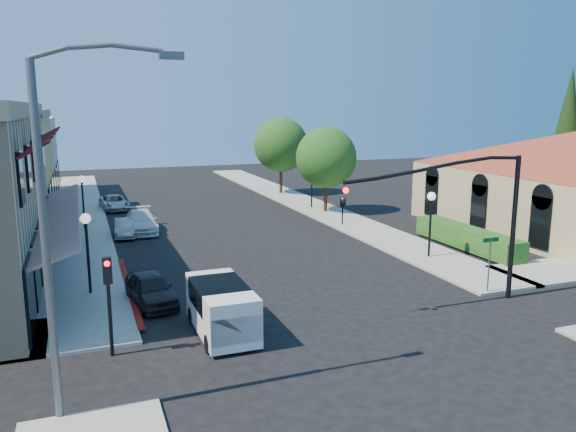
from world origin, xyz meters
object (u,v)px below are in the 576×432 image
object	(u,v)px
lamppost_right_near	(431,208)
parked_car_d	(114,203)
cobra_streetlight	(59,218)
secondary_signal	(108,288)
parked_car_c	(141,221)
lamppost_left_near	(86,233)
lamppost_left_far	(82,188)
white_van	(222,306)
parked_car_a	(151,289)
parked_car_b	(125,228)
street_name_sign	(490,256)
signal_mast_arm	(472,205)
lamppost_right_far	(312,174)
conifer_far	(568,127)
street_tree_a	(326,158)
street_tree_b	(281,145)

from	to	relation	value
lamppost_right_near	parked_car_d	bearing A→B (deg)	125.13
cobra_streetlight	secondary_signal	bearing A→B (deg)	71.37
parked_car_c	cobra_streetlight	bearing A→B (deg)	-98.11
lamppost_left_near	lamppost_left_far	xyz separation A→B (m)	(0.00, 14.00, 0.00)
white_van	parked_car_c	bearing A→B (deg)	92.72
parked_car_a	parked_car_b	distance (m)	13.00
street_name_sign	parked_car_a	bearing A→B (deg)	164.50
signal_mast_arm	lamppost_left_far	xyz separation A→B (m)	(-14.36, 20.50, -1.35)
signal_mast_arm	lamppost_right_near	world-z (taller)	signal_mast_arm
lamppost_left_near	parked_car_c	world-z (taller)	lamppost_left_near
lamppost_right_far	parked_car_b	world-z (taller)	lamppost_right_far
white_van	street_name_sign	bearing A→B (deg)	1.19
signal_mast_arm	parked_car_a	size ratio (longest dim) A/B	2.12
conifer_far	signal_mast_arm	size ratio (longest dim) A/B	1.37
lamppost_right_far	parked_car_c	distance (m)	14.31
conifer_far	secondary_signal	world-z (taller)	conifer_far
signal_mast_arm	lamppost_left_near	distance (m)	15.82
parked_car_c	parked_car_d	size ratio (longest dim) A/B	1.15
signal_mast_arm	lamppost_left_far	size ratio (longest dim) A/B	2.24
parked_car_b	street_tree_a	bearing A→B (deg)	15.38
street_tree_a	white_van	distance (m)	24.12
parked_car_a	parked_car_c	xyz separation A→B (m)	(1.11, 14.00, 0.04)
secondary_signal	street_tree_a	bearing A→B (deg)	50.79
lamppost_right_near	parked_car_c	world-z (taller)	lamppost_right_near
parked_car_d	street_name_sign	bearing A→B (deg)	-67.98
lamppost_right_near	parked_car_c	size ratio (longest dim) A/B	0.75
signal_mast_arm	parked_car_c	distance (m)	21.77
lamppost_right_far	white_van	bearing A→B (deg)	-120.01
secondary_signal	lamppost_right_far	world-z (taller)	lamppost_right_far
white_van	parked_car_d	xyz separation A→B (m)	(-1.97, 26.94, -0.46)
parked_car_c	parked_car_d	xyz separation A→B (m)	(-1.11, 8.90, -0.11)
parked_car_b	secondary_signal	bearing A→B (deg)	-91.77
lamppost_right_far	parked_car_c	xyz separation A→B (m)	(-13.59, -4.00, -2.05)
street_tree_a	lamppost_right_near	bearing A→B (deg)	-91.23
conifer_far	lamppost_left_near	world-z (taller)	conifer_far
parked_car_a	signal_mast_arm	bearing A→B (deg)	-28.22
street_name_sign	parked_car_d	world-z (taller)	street_name_sign
conifer_far	street_tree_b	xyz separation A→B (m)	(-19.20, 14.00, -1.82)
secondary_signal	lamppost_right_far	distance (m)	27.98
cobra_streetlight	street_name_sign	size ratio (longest dim) A/B	3.72
street_tree_b	secondary_signal	bearing A→B (deg)	-118.77
lamppost_left_near	parked_car_b	size ratio (longest dim) A/B	1.08
lamppost_right_near	parked_car_b	bearing A→B (deg)	143.19
lamppost_left_near	white_van	world-z (taller)	lamppost_left_near
lamppost_left_near	lamppost_left_far	world-z (taller)	same
conifer_far	cobra_streetlight	size ratio (longest dim) A/B	1.18
lamppost_left_near	parked_car_d	distance (m)	21.13
white_van	lamppost_left_near	bearing A→B (deg)	125.23
conifer_far	secondary_signal	bearing A→B (deg)	-155.25
cobra_streetlight	lamppost_right_near	size ratio (longest dim) A/B	2.61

